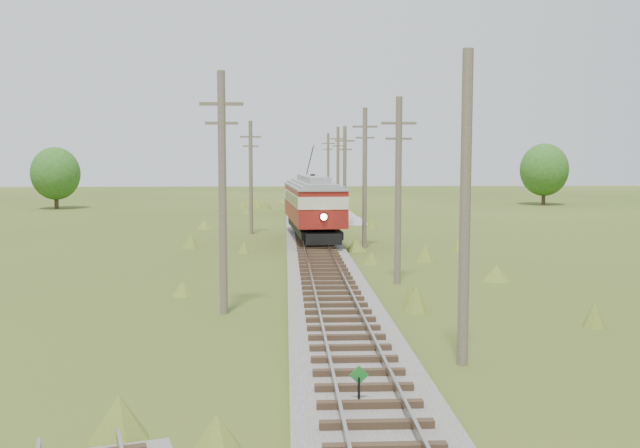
{
  "coord_description": "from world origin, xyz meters",
  "views": [
    {
      "loc": [
        -1.87,
        -14.45,
        5.85
      ],
      "look_at": [
        0.0,
        24.13,
        2.23
      ],
      "focal_mm": 40.0,
      "sensor_mm": 36.0,
      "label": 1
    }
  ],
  "objects": [
    {
      "name": "utility_pole_l_a",
      "position": [
        -4.2,
        12.0,
        4.63
      ],
      "size": [
        1.6,
        0.3,
        9.0
      ],
      "color": "brown",
      "rests_on": "ground"
    },
    {
      "name": "utility_pole_r_3",
      "position": [
        3.2,
        31.0,
        4.63
      ],
      "size": [
        1.6,
        0.3,
        9.0
      ],
      "color": "brown",
      "rests_on": "ground"
    },
    {
      "name": "utility_pole_r_1",
      "position": [
        3.1,
        5.0,
        4.4
      ],
      "size": [
        0.3,
        0.3,
        8.8
      ],
      "color": "brown",
      "rests_on": "ground"
    },
    {
      "name": "gravel_pile",
      "position": [
        3.85,
        48.11,
        0.57
      ],
      "size": [
        3.36,
        3.57,
        1.22
      ],
      "color": "gray",
      "rests_on": "ground"
    },
    {
      "name": "utility_pole_r_2",
      "position": [
        3.3,
        18.0,
        4.42
      ],
      "size": [
        1.6,
        0.3,
        8.6
      ],
      "color": "brown",
      "rests_on": "ground"
    },
    {
      "name": "railbed_main",
      "position": [
        0.0,
        34.0,
        0.19
      ],
      "size": [
        3.6,
        96.0,
        0.57
      ],
      "color": "#605B54",
      "rests_on": "ground"
    },
    {
      "name": "tree_mid_a",
      "position": [
        -28.0,
        68.0,
        4.02
      ],
      "size": [
        5.46,
        5.46,
        7.03
      ],
      "color": "#38281C",
      "rests_on": "ground"
    },
    {
      "name": "utility_pole_r_4",
      "position": [
        3.0,
        44.0,
        4.32
      ],
      "size": [
        1.6,
        0.3,
        8.4
      ],
      "color": "brown",
      "rests_on": "ground"
    },
    {
      "name": "ground",
      "position": [
        0.0,
        0.0,
        0.0
      ],
      "size": [
        260.0,
        260.0,
        0.0
      ],
      "primitive_type": "plane",
      "color": "#344815",
      "rests_on": "ground"
    },
    {
      "name": "tree_mid_b",
      "position": [
        30.0,
        72.0,
        4.33
      ],
      "size": [
        5.88,
        5.88,
        7.57
      ],
      "color": "#38281C",
      "rests_on": "ground"
    },
    {
      "name": "streetcar",
      "position": [
        0.0,
        34.55,
        2.79
      ],
      "size": [
        3.92,
        13.43,
        6.09
      ],
      "rotation": [
        0.0,
        0.0,
        0.06
      ],
      "color": "black",
      "rests_on": "ground"
    },
    {
      "name": "gondola",
      "position": [
        0.0,
        59.21,
        1.9
      ],
      "size": [
        2.7,
        7.57,
        2.49
      ],
      "rotation": [
        0.0,
        0.0,
        0.04
      ],
      "color": "black",
      "rests_on": "ground"
    },
    {
      "name": "utility_pole_l_b",
      "position": [
        -4.5,
        40.0,
        4.42
      ],
      "size": [
        1.6,
        0.3,
        8.6
      ],
      "color": "brown",
      "rests_on": "ground"
    },
    {
      "name": "utility_pole_r_5",
      "position": [
        3.4,
        57.0,
        4.58
      ],
      "size": [
        1.6,
        0.3,
        8.9
      ],
      "color": "brown",
      "rests_on": "ground"
    },
    {
      "name": "utility_pole_r_6",
      "position": [
        3.2,
        70.0,
        4.47
      ],
      "size": [
        1.6,
        0.3,
        8.7
      ],
      "color": "brown",
      "rests_on": "ground"
    },
    {
      "name": "switch_marker",
      "position": [
        -0.2,
        1.5,
        0.63
      ],
      "size": [
        0.45,
        0.06,
        1.08
      ],
      "color": "black",
      "rests_on": "ground"
    }
  ]
}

